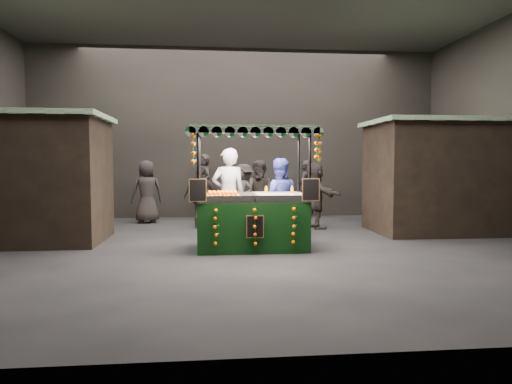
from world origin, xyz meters
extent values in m
plane|color=black|center=(0.00, 0.00, 0.00)|extent=(12.00, 12.00, 0.00)
cube|color=black|center=(0.00, 5.00, 2.50)|extent=(12.00, 0.10, 5.00)
cube|color=black|center=(0.00, -5.00, 2.50)|extent=(12.00, 0.10, 5.00)
cube|color=black|center=(-4.40, 1.00, 1.25)|extent=(2.80, 2.00, 2.50)
cube|color=#135623|center=(-4.40, 1.00, 2.55)|extent=(3.00, 2.20, 0.10)
cube|color=black|center=(4.40, 1.50, 1.25)|extent=(2.80, 2.00, 2.50)
cube|color=#135623|center=(4.40, 1.50, 2.55)|extent=(3.00, 2.20, 0.10)
cube|color=black|center=(-0.03, -0.19, 0.46)|extent=(2.02, 1.10, 0.92)
cube|color=silver|center=(-0.03, -0.19, 0.94)|extent=(2.02, 1.10, 0.04)
cylinder|color=black|center=(-1.01, -0.71, 1.10)|extent=(0.05, 0.05, 2.20)
cylinder|color=black|center=(0.95, -0.71, 1.10)|extent=(0.05, 0.05, 2.20)
cylinder|color=black|center=(-1.01, 0.33, 1.10)|extent=(0.05, 0.05, 2.20)
cylinder|color=black|center=(0.95, 0.33, 1.10)|extent=(0.05, 0.05, 2.20)
cube|color=#135623|center=(-0.03, -0.19, 2.24)|extent=(2.25, 1.33, 0.07)
cube|color=silver|center=(0.52, -0.19, 0.99)|extent=(0.90, 0.99, 0.07)
cube|color=black|center=(-1.02, -0.77, 1.15)|extent=(0.31, 0.09, 0.40)
cube|color=black|center=(0.96, -0.77, 1.15)|extent=(0.31, 0.09, 0.40)
cube|color=black|center=(-0.03, -0.78, 0.50)|extent=(0.31, 0.02, 0.40)
imported|color=gray|center=(-0.43, 0.80, 0.96)|extent=(0.77, 0.57, 1.92)
imported|color=navy|center=(0.61, 0.68, 0.86)|extent=(0.88, 0.72, 1.71)
imported|color=#282420|center=(-0.12, 1.84, 0.76)|extent=(0.55, 0.36, 1.52)
imported|color=#2A2522|center=(0.39, 2.07, 0.84)|extent=(0.99, 0.87, 1.69)
imported|color=#282220|center=(-1.02, 2.67, 0.77)|extent=(0.98, 0.62, 1.55)
imported|color=#2C2623|center=(0.06, 3.20, 0.79)|extent=(1.18, 0.98, 1.59)
imported|color=black|center=(-2.50, 3.82, 0.85)|extent=(0.95, 0.76, 1.69)
imported|color=#2C2623|center=(1.76, 2.37, 0.81)|extent=(1.10, 1.57, 1.63)
imported|color=#2D2724|center=(-1.00, 4.48, 0.93)|extent=(0.73, 0.81, 1.87)
imported|color=black|center=(1.98, 4.60, 0.85)|extent=(0.65, 0.74, 1.70)
camera|label=1|loc=(-0.80, -8.69, 1.62)|focal=32.15mm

